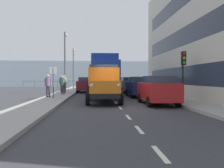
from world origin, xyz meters
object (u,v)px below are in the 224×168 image
lorry_cargo_blue (104,73)px  pedestrian_near_railing (64,82)px  truck_vintage_orange (104,85)px  traffic_light_near (183,65)px  pedestrian_strolling (62,82)px  pedestrian_couple_b (48,84)px  street_sign (53,77)px  car_silver_kerbside_3 (123,84)px  pedestrian_in_dark_coat (63,84)px  car_black_oppositeside_1 (87,83)px  car_red_kerbside_near (157,90)px  car_navy_kerbside_1 (139,86)px  lamp_post_far (73,64)px  car_grey_kerbside_2 (128,85)px  car_maroon_oppositeside_0 (86,84)px  lamp_post_promenade (65,56)px

lorry_cargo_blue → pedestrian_near_railing: lorry_cargo_blue is taller
truck_vintage_orange → traffic_light_near: bearing=179.9°
pedestrian_strolling → lorry_cargo_blue: bearing=148.2°
pedestrian_couple_b → traffic_light_near: (-9.40, 3.20, 1.30)m
truck_vintage_orange → street_sign: size_ratio=2.51×
car_silver_kerbside_3 → pedestrian_in_dark_coat: 11.75m
lorry_cargo_blue → car_black_oppositeside_1: 10.31m
car_red_kerbside_near → car_black_oppositeside_1: (4.79, -19.15, 0.00)m
car_silver_kerbside_3 → pedestrian_near_railing: size_ratio=2.58×
truck_vintage_orange → car_black_oppositeside_1: (1.61, -17.89, -0.28)m
car_navy_kerbside_1 → lamp_post_far: bearing=-65.6°
car_black_oppositeside_1 → pedestrian_strolling: 7.69m
truck_vintage_orange → car_grey_kerbside_2: 11.21m
car_red_kerbside_near → pedestrian_near_railing: 12.11m
car_maroon_oppositeside_0 → lamp_post_far: bearing=-75.3°
lorry_cargo_blue → car_navy_kerbside_1: 4.40m
car_red_kerbside_near → car_silver_kerbside_3: same height
car_navy_kerbside_1 → car_black_oppositeside_1: same height
car_maroon_oppositeside_0 → car_red_kerbside_near: bearing=110.1°
pedestrian_in_dark_coat → lamp_post_promenade: size_ratio=0.26×
car_red_kerbside_near → car_grey_kerbside_2: size_ratio=0.92×
car_black_oppositeside_1 → pedestrian_in_dark_coat: pedestrian_in_dark_coat is taller
car_grey_kerbside_2 → pedestrian_strolling: pedestrian_strolling is taller
car_maroon_oppositeside_0 → car_black_oppositeside_1: size_ratio=0.98×
truck_vintage_orange → car_black_oppositeside_1: truck_vintage_orange is taller
car_silver_kerbside_3 → lamp_post_promenade: lamp_post_promenade is taller
lorry_cargo_blue → car_black_oppositeside_1: bearing=-78.9°
pedestrian_near_railing → lamp_post_far: size_ratio=0.30×
pedestrian_couple_b → car_red_kerbside_near: bearing=148.7°
car_silver_kerbside_3 → pedestrian_in_dark_coat: bearing=55.7°
car_grey_kerbside_2 → lamp_post_far: bearing=-53.0°
truck_vintage_orange → car_black_oppositeside_1: bearing=-84.9°
car_black_oppositeside_1 → lamp_post_far: bearing=-43.6°
pedestrian_couple_b → pedestrian_near_railing: bearing=-95.3°
car_red_kerbside_near → street_sign: 7.47m
car_black_oppositeside_1 → car_red_kerbside_near: bearing=104.0°
pedestrian_near_railing → car_grey_kerbside_2: bearing=-163.7°
truck_vintage_orange → car_red_kerbside_near: truck_vintage_orange is taller
truck_vintage_orange → street_sign: 4.06m
car_navy_kerbside_1 → car_grey_kerbside_2: bearing=-90.0°
car_red_kerbside_near → lamp_post_far: (6.92, -21.18, 2.83)m
car_silver_kerbside_3 → pedestrian_strolling: (7.35, 5.28, 0.28)m
lorry_cargo_blue → lamp_post_far: lamp_post_far is taller
truck_vintage_orange → lamp_post_promenade: lamp_post_promenade is taller
car_navy_kerbside_1 → pedestrian_near_railing: (6.81, -4.06, 0.29)m
car_grey_kerbside_2 → pedestrian_couple_b: size_ratio=2.52×
car_navy_kerbside_1 → car_silver_kerbside_3: (-0.00, -11.24, -0.00)m
lorry_cargo_blue → street_sign: lorry_cargo_blue is taller
car_black_oppositeside_1 → car_maroon_oppositeside_0: bearing=90.0°
car_grey_kerbside_2 → pedestrian_couple_b: (7.32, 7.55, 0.27)m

